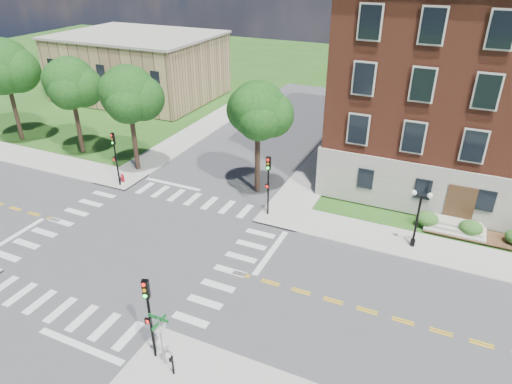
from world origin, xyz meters
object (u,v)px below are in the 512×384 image
at_px(traffic_signal_ne, 268,178).
at_px(traffic_signal_nw, 115,152).
at_px(traffic_signal_se, 149,309).
at_px(street_sign_pole, 160,331).
at_px(twin_lamp_west, 418,216).
at_px(fire_hydrant, 123,178).
at_px(push_button_post, 172,364).

distance_m(traffic_signal_ne, traffic_signal_nw, 13.67).
relative_size(traffic_signal_se, street_sign_pole, 1.55).
height_order(traffic_signal_nw, twin_lamp_west, traffic_signal_nw).
relative_size(traffic_signal_se, traffic_signal_ne, 1.00).
distance_m(traffic_signal_nw, twin_lamp_west, 24.46).
xyz_separation_m(traffic_signal_se, street_sign_pole, (0.72, -0.23, -0.88)).
height_order(traffic_signal_se, twin_lamp_west, traffic_signal_se).
xyz_separation_m(traffic_signal_se, fire_hydrant, (-14.18, 15.07, -2.72)).
bearing_deg(traffic_signal_nw, traffic_signal_se, -45.87).
xyz_separation_m(traffic_signal_ne, traffic_signal_nw, (-13.65, -0.79, 0.00)).
relative_size(traffic_signal_ne, traffic_signal_nw, 1.00).
relative_size(traffic_signal_se, push_button_post, 4.00).
bearing_deg(traffic_signal_ne, fire_hydrant, -179.44).
bearing_deg(twin_lamp_west, traffic_signal_nw, -177.69).
height_order(street_sign_pole, push_button_post, street_sign_pole).
xyz_separation_m(traffic_signal_ne, fire_hydrant, (-13.85, -0.14, -2.72)).
relative_size(traffic_signal_se, traffic_signal_nw, 1.00).
bearing_deg(traffic_signal_nw, push_button_post, -44.11).
xyz_separation_m(twin_lamp_west, street_sign_pole, (-9.73, -15.62, -0.21)).
bearing_deg(traffic_signal_ne, street_sign_pole, -86.11).
xyz_separation_m(push_button_post, fire_hydrant, (-15.65, 15.63, -0.33)).
bearing_deg(traffic_signal_nw, street_sign_pole, -44.88).
bearing_deg(fire_hydrant, twin_lamp_west, 0.76).
bearing_deg(push_button_post, twin_lamp_west, 60.60).
relative_size(traffic_signal_se, fire_hydrant, 6.40).
height_order(traffic_signal_ne, twin_lamp_west, traffic_signal_ne).
relative_size(twin_lamp_west, fire_hydrant, 5.64).
relative_size(twin_lamp_west, street_sign_pole, 1.36).
relative_size(traffic_signal_ne, twin_lamp_west, 1.13).
bearing_deg(fire_hydrant, push_button_post, -44.97).
relative_size(push_button_post, fire_hydrant, 1.60).
bearing_deg(street_sign_pole, push_button_post, -24.11).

